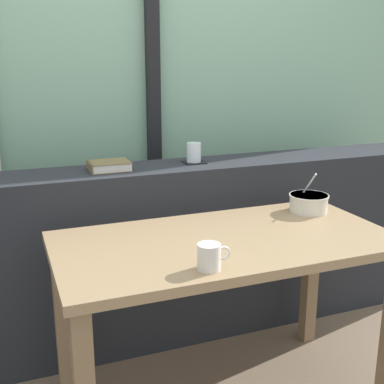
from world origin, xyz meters
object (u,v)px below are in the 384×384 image
at_px(soup_bowl, 309,203).
at_px(closed_book, 109,166).
at_px(ceramic_mug, 210,257).
at_px(juice_glass, 194,153).
at_px(coaster_square, 194,162).
at_px(breakfast_table, 225,265).

bearing_deg(soup_bowl, closed_book, 152.60).
relative_size(soup_bowl, ceramic_mug, 1.55).
distance_m(juice_glass, soup_bowl, 0.59).
bearing_deg(coaster_square, soup_bowl, -48.40).
xyz_separation_m(coaster_square, ceramic_mug, (-0.27, -0.83, -0.12)).
height_order(coaster_square, closed_book, closed_book).
bearing_deg(breakfast_table, soup_bowl, 19.78).
relative_size(coaster_square, closed_book, 0.55).
xyz_separation_m(juice_glass, ceramic_mug, (-0.27, -0.83, -0.17)).
bearing_deg(closed_book, soup_bowl, -27.40).
distance_m(closed_book, ceramic_mug, 0.84).
relative_size(coaster_square, ceramic_mug, 0.88).
height_order(coaster_square, ceramic_mug, coaster_square).
height_order(breakfast_table, closed_book, closed_book).
bearing_deg(closed_book, breakfast_table, -61.97).
bearing_deg(closed_book, coaster_square, 1.74).
relative_size(closed_book, ceramic_mug, 1.60).
xyz_separation_m(closed_book, ceramic_mug, (0.14, -0.82, -0.14)).
bearing_deg(soup_bowl, ceramic_mug, -147.64).
height_order(breakfast_table, soup_bowl, soup_bowl).
relative_size(coaster_square, soup_bowl, 0.57).
distance_m(breakfast_table, ceramic_mug, 0.33).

